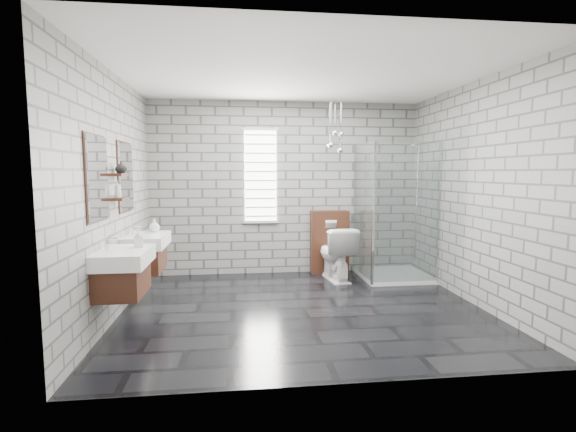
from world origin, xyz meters
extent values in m
cube|color=black|center=(0.00, 0.00, -0.01)|extent=(4.20, 3.60, 0.02)
cube|color=white|center=(0.00, 0.00, 2.71)|extent=(4.20, 3.60, 0.02)
cube|color=gray|center=(0.00, 1.81, 1.35)|extent=(4.20, 0.02, 2.70)
cube|color=gray|center=(0.00, -1.81, 1.35)|extent=(4.20, 0.02, 2.70)
cube|color=gray|center=(-2.11, 0.00, 1.35)|extent=(0.02, 3.60, 2.70)
cube|color=gray|center=(2.11, 0.00, 1.35)|extent=(0.02, 3.60, 2.70)
cube|color=#472415|center=(-1.89, -0.57, 0.55)|extent=(0.42, 0.62, 0.30)
cube|color=silver|center=(-1.69, -0.57, 0.58)|extent=(0.02, 0.35, 0.01)
cube|color=white|center=(-1.87, -0.57, 0.77)|extent=(0.47, 0.70, 0.15)
cylinder|color=silver|center=(-2.02, -0.57, 0.91)|extent=(0.04, 0.04, 0.12)
cylinder|color=silver|center=(-1.97, -0.57, 0.96)|extent=(0.10, 0.02, 0.02)
cube|color=white|center=(-2.08, -0.57, 1.55)|extent=(0.03, 0.55, 0.80)
cube|color=#472415|center=(-2.09, -0.57, 1.55)|extent=(0.01, 0.59, 0.84)
cube|color=#472415|center=(-1.89, 0.44, 0.55)|extent=(0.42, 0.62, 0.30)
cube|color=silver|center=(-1.69, 0.44, 0.58)|extent=(0.02, 0.35, 0.01)
cube|color=white|center=(-1.87, 0.44, 0.77)|extent=(0.47, 0.70, 0.15)
cylinder|color=silver|center=(-2.02, 0.44, 0.91)|extent=(0.04, 0.04, 0.12)
cylinder|color=silver|center=(-1.97, 0.44, 0.96)|extent=(0.10, 0.02, 0.02)
cube|color=white|center=(-2.08, 0.44, 1.55)|extent=(0.03, 0.55, 0.80)
cube|color=#472415|center=(-2.09, 0.44, 1.55)|extent=(0.01, 0.59, 0.84)
cube|color=#472415|center=(-2.03, -0.05, 1.32)|extent=(0.14, 0.30, 0.03)
cube|color=#472415|center=(-2.03, -0.05, 1.58)|extent=(0.14, 0.30, 0.03)
cube|color=white|center=(-0.40, 1.79, 1.55)|extent=(0.50, 0.02, 1.40)
cube|color=silver|center=(-0.40, 1.77, 2.27)|extent=(0.56, 0.04, 0.04)
cube|color=silver|center=(-0.40, 1.77, 0.83)|extent=(0.56, 0.04, 0.04)
cube|color=silver|center=(-0.40, 1.77, 0.92)|extent=(0.48, 0.01, 0.02)
cube|color=silver|center=(-0.40, 1.77, 1.06)|extent=(0.48, 0.01, 0.02)
cube|color=silver|center=(-0.40, 1.77, 1.20)|extent=(0.48, 0.01, 0.02)
cube|color=silver|center=(-0.40, 1.77, 1.34)|extent=(0.48, 0.01, 0.02)
cube|color=silver|center=(-0.40, 1.77, 1.48)|extent=(0.48, 0.01, 0.02)
cube|color=silver|center=(-0.40, 1.77, 1.62)|extent=(0.48, 0.01, 0.02)
cube|color=silver|center=(-0.40, 1.77, 1.76)|extent=(0.48, 0.01, 0.02)
cube|color=silver|center=(-0.40, 1.77, 1.90)|extent=(0.48, 0.01, 0.02)
cube|color=silver|center=(-0.40, 1.77, 2.04)|extent=(0.48, 0.01, 0.03)
cube|color=silver|center=(-0.40, 1.77, 2.18)|extent=(0.48, 0.01, 0.03)
cube|color=#472415|center=(0.69, 1.70, 0.50)|extent=(0.60, 0.20, 1.00)
cube|color=silver|center=(0.69, 1.60, 0.80)|extent=(0.18, 0.01, 0.12)
cube|color=white|center=(1.60, 1.30, 0.03)|extent=(1.00, 1.00, 0.06)
cube|color=silver|center=(1.60, 0.81, 1.03)|extent=(1.00, 0.01, 2.00)
cube|color=silver|center=(1.11, 1.30, 1.03)|extent=(0.01, 1.00, 2.00)
cube|color=silver|center=(1.11, 0.81, 1.03)|extent=(0.03, 0.03, 2.00)
cube|color=silver|center=(2.08, 0.81, 1.03)|extent=(0.03, 0.03, 2.00)
cylinder|color=silver|center=(2.04, 1.50, 1.10)|extent=(0.02, 0.02, 1.80)
cylinder|color=silver|center=(1.96, 1.50, 2.02)|extent=(0.14, 0.14, 0.02)
sphere|color=silver|center=(0.60, 1.31, 2.00)|extent=(0.09, 0.09, 0.09)
cylinder|color=silver|center=(0.60, 1.31, 2.37)|extent=(0.01, 0.01, 0.65)
sphere|color=silver|center=(0.76, 1.34, 1.93)|extent=(0.09, 0.09, 0.09)
cylinder|color=silver|center=(0.76, 1.34, 2.34)|extent=(0.01, 0.01, 0.73)
sphere|color=silver|center=(0.69, 1.41, 2.19)|extent=(0.09, 0.09, 0.09)
cylinder|color=silver|center=(0.69, 1.41, 2.47)|extent=(0.01, 0.01, 0.46)
sphere|color=silver|center=(0.61, 1.42, 2.01)|extent=(0.09, 0.09, 0.09)
cylinder|color=silver|center=(0.61, 1.42, 2.38)|extent=(0.01, 0.01, 0.64)
sphere|color=silver|center=(0.79, 1.42, 2.17)|extent=(0.09, 0.09, 0.09)
cylinder|color=silver|center=(0.79, 1.42, 2.46)|extent=(0.01, 0.01, 0.48)
imported|color=white|center=(0.69, 1.26, 0.40)|extent=(0.54, 0.83, 0.80)
imported|color=#B2B2B2|center=(-1.75, -0.44, 0.94)|extent=(0.10, 0.10, 0.18)
imported|color=#B2B2B2|center=(-1.82, 0.68, 0.93)|extent=(0.16, 0.16, 0.16)
imported|color=#B2B2B2|center=(-2.02, -0.14, 1.43)|extent=(0.09, 0.09, 0.18)
imported|color=#B2B2B2|center=(-2.02, 0.03, 1.66)|extent=(0.15, 0.15, 0.13)
camera|label=1|loc=(-0.74, -4.75, 1.61)|focal=26.00mm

